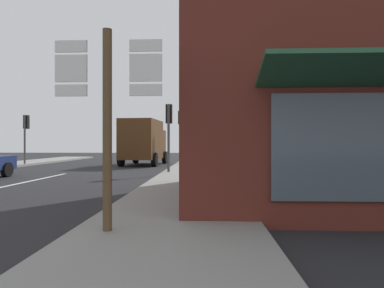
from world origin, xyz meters
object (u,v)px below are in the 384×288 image
(delivery_truck, at_px, (144,141))
(traffic_light_far_left, at_px, (26,128))
(traffic_light_far_right, at_px, (180,125))
(traffic_light_near_right, at_px, (169,123))
(route_sign_post, at_px, (108,114))

(delivery_truck, distance_m, traffic_light_far_left, 7.76)
(delivery_truck, bearing_deg, traffic_light_far_right, 3.23)
(traffic_light_far_right, relative_size, traffic_light_near_right, 1.12)
(delivery_truck, bearing_deg, traffic_light_far_left, -171.80)
(traffic_light_far_right, xyz_separation_m, traffic_light_far_left, (-10.15, -1.24, -0.27))
(route_sign_post, distance_m, traffic_light_far_left, 19.60)
(traffic_light_near_right, distance_m, traffic_light_far_left, 11.70)
(route_sign_post, bearing_deg, traffic_light_near_right, 91.38)
(traffic_light_far_right, bearing_deg, traffic_light_near_right, -90.00)
(delivery_truck, xyz_separation_m, traffic_light_far_left, (-7.64, -1.10, 0.83))
(delivery_truck, distance_m, route_sign_post, 17.92)
(route_sign_post, bearing_deg, traffic_light_far_left, 122.10)
(route_sign_post, xyz_separation_m, traffic_light_far_right, (-0.26, 17.84, 0.84))
(traffic_light_near_right, bearing_deg, traffic_light_far_left, 150.17)
(traffic_light_near_right, relative_size, traffic_light_far_left, 0.99)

